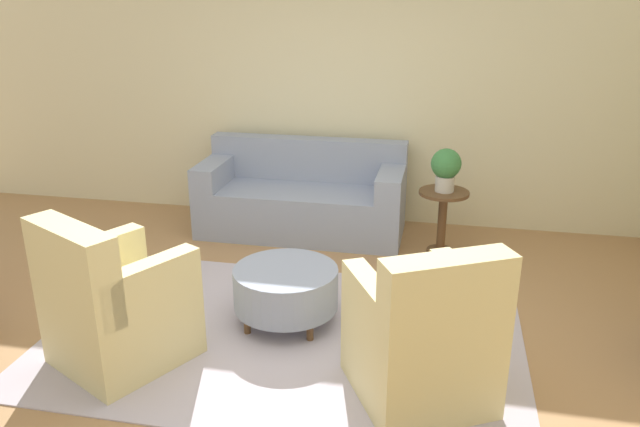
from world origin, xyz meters
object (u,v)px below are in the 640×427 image
Objects in this scene: armchair_right at (424,341)px; side_table at (443,212)px; ottoman_table at (286,288)px; potted_plant_on_side_table at (446,167)px; couch at (303,199)px; armchair_left at (114,308)px.

armchair_right is 2.28m from side_table.
armchair_right is 1.34× the size of ottoman_table.
ottoman_table is 1.94× the size of potted_plant_on_side_table.
potted_plant_on_side_table is (0.07, 2.27, 0.43)m from armchair_right.
couch is 1.50m from potted_plant_on_side_table.
armchair_left reaches higher than ottoman_table.
couch is at bearing 75.52° from armchair_left.
potted_plant_on_side_table is (1.09, 1.54, 0.55)m from ottoman_table.
armchair_right is 2.60× the size of potted_plant_on_side_table.
armchair_right is (1.32, -2.55, 0.06)m from couch.
side_table is at bearing 54.67° from ottoman_table.
armchair_left is at bearing -132.02° from potted_plant_on_side_table.
armchair_left is 1.00× the size of armchair_right.
side_table is 1.53× the size of potted_plant_on_side_table.
armchair_right reaches higher than ottoman_table.
armchair_left reaches higher than potted_plant_on_side_table.
side_table is (2.05, 2.27, 0.00)m from armchair_left.
side_table is at bearing 47.98° from armchair_left.
potted_plant_on_side_table reaches higher than side_table.
ottoman_table is at bearing -125.33° from potted_plant_on_side_table.
couch is 1.97× the size of armchair_left.
armchair_right reaches higher than couch.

